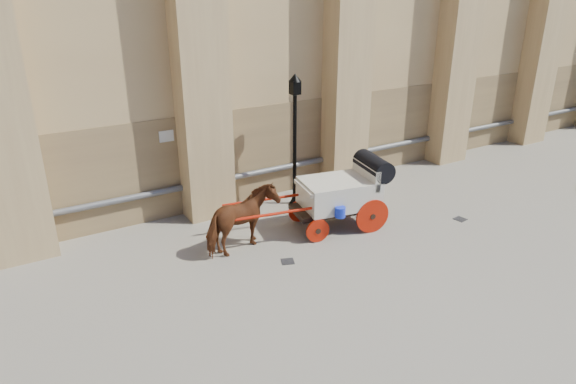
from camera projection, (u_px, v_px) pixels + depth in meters
ground at (300, 256)px, 13.23m from camera, size 90.00×90.00×0.00m
horse at (242, 221)px, 13.18m from camera, size 2.19×1.44×1.70m
carriage at (344, 191)px, 14.45m from camera, size 4.75×2.04×2.02m
street_lamp at (295, 137)px, 15.49m from camera, size 0.38×0.38×4.09m
drain_grate_near at (288, 261)px, 12.94m from camera, size 0.41×0.41×0.01m
drain_grate_far at (460, 219)px, 15.23m from camera, size 0.36×0.36×0.01m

